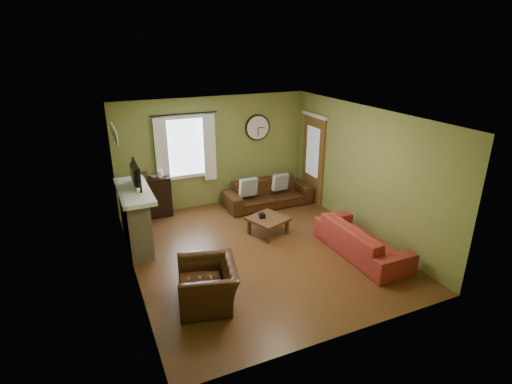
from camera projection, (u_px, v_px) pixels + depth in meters
name	position (u px, v px, depth m)	size (l,w,h in m)	color
floor	(260.00, 250.00, 7.67)	(4.60, 5.20, 0.00)	#583318
ceiling	(260.00, 115.00, 6.73)	(4.60, 5.20, 0.00)	white
wall_left	(128.00, 208.00, 6.33)	(0.00, 5.20, 2.60)	olive
wall_right	(363.00, 171.00, 8.07)	(0.00, 5.20, 2.60)	olive
wall_back	(214.00, 152.00, 9.42)	(4.60, 0.00, 2.60)	olive
wall_front	(346.00, 253.00, 4.98)	(4.60, 0.00, 2.60)	olive
fireplace	(136.00, 220.00, 7.66)	(0.40, 1.40, 1.10)	tan
firebox	(147.00, 230.00, 7.82)	(0.04, 0.60, 0.55)	black
mantel	(134.00, 191.00, 7.45)	(0.58, 1.60, 0.08)	white
tv	(132.00, 178.00, 7.51)	(0.60, 0.08, 0.35)	black
tv_screen	(137.00, 175.00, 7.52)	(0.02, 0.62, 0.36)	#994C3F
medallion_left	(117.00, 138.00, 6.68)	(0.28, 0.28, 0.03)	white
medallion_mid	(114.00, 134.00, 6.98)	(0.28, 0.28, 0.03)	white
medallion_right	(112.00, 130.00, 7.27)	(0.28, 0.28, 0.03)	white
window_pane	(185.00, 147.00, 9.06)	(1.00, 0.02, 1.30)	silver
curtain_rod	(184.00, 114.00, 8.70)	(0.03, 0.03, 1.50)	black
curtain_left	(162.00, 153.00, 8.79)	(0.28, 0.04, 1.55)	white
curtain_right	(210.00, 148.00, 9.20)	(0.28, 0.04, 1.55)	white
wall_clock	(258.00, 128.00, 9.61)	(0.64, 0.06, 0.64)	white
door	(313.00, 160.00, 9.73)	(0.05, 0.90, 2.10)	brown
bookshelf	(153.00, 198.00, 8.98)	(0.78, 0.33, 0.93)	black
book	(151.00, 176.00, 8.87)	(0.16, 0.22, 0.02)	#51341F
sofa_brown	(268.00, 193.00, 9.67)	(2.10, 0.82, 0.61)	#361D0D
pillow_left	(248.00, 187.00, 9.36)	(0.43, 0.13, 0.43)	gray
pillow_right	(280.00, 182.00, 9.69)	(0.40, 0.12, 0.40)	gray
sofa_red	(361.00, 239.00, 7.46)	(2.05, 0.80, 0.60)	maroon
armchair	(208.00, 284.00, 6.05)	(1.00, 0.87, 0.65)	#361D0D
coffee_table	(268.00, 226.00, 8.25)	(0.70, 0.70, 0.37)	#51341F
tissue_box	(262.00, 216.00, 8.18)	(0.12, 0.12, 0.09)	black
wine_glass_a	(138.00, 194.00, 6.97)	(0.07, 0.07, 0.19)	white
wine_glass_b	(138.00, 193.00, 6.98)	(0.07, 0.07, 0.19)	white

